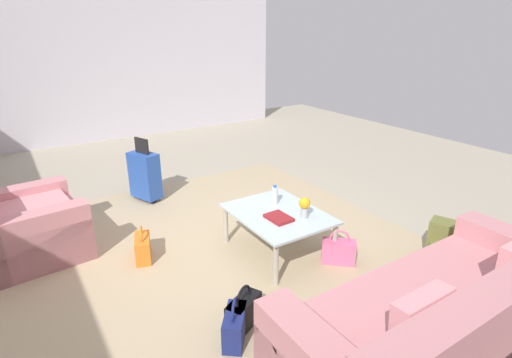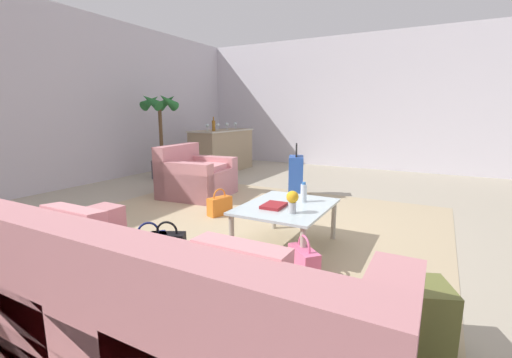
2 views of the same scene
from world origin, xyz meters
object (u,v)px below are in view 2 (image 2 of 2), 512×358
Objects in this scene: wine_bottle_amber at (214,125)px; handbag_navy at (149,246)px; coffee_table at (286,210)px; bar_console at (222,150)px; flower_vase at (292,200)px; wine_glass_leftmost at (208,126)px; handbag_pink at (304,262)px; wine_glass_left_of_centre at (218,125)px; wine_glass_rightmost at (235,124)px; coffee_table_book at (274,206)px; backpack_olive at (427,319)px; armchair at (194,178)px; couch at (166,316)px; water_bottle at (304,193)px; handbag_black at (168,245)px; wine_glass_right_of_centre at (227,125)px; handbag_orange at (220,206)px; potted_palm at (161,136)px; suitcase_blue at (296,175)px.

wine_bottle_amber is 4.43m from handbag_navy.
bar_console is at bearing 41.53° from coffee_table.
wine_glass_leftmost reaches higher than flower_vase.
coffee_table is 0.67m from handbag_pink.
wine_glass_left_of_centre is 0.78m from wine_glass_rightmost.
wine_glass_leftmost reaches higher than coffee_table_book.
handbag_pink is at bearing 61.02° from backpack_olive.
armchair is at bearing -150.99° from wine_glass_leftmost.
couch is 15.07× the size of wine_glass_leftmost.
water_bottle is at bearing -31.56° from coffee_table_book.
wine_glass_right_of_centre is at bearing 26.66° from handbag_black.
flower_vase reaches higher than handbag_black.
handbag_navy is 1.46m from handbag_orange.
wine_glass_left_of_centre reaches higher than flower_vase.
handbag_orange is (-3.09, -1.89, -0.92)m from wine_glass_right_of_centre.
coffee_table is at bearing -48.80° from handbag_black.
armchair reaches higher than coffee_table_book.
wine_glass_leftmost reaches higher than coffee_table.
handbag_navy is 4.14m from potted_palm.
flower_vase is at bearing -142.91° from wine_glass_rightmost.
armchair is 7.00× the size of wine_glass_right_of_centre.
potted_palm is (2.70, 4.07, 0.73)m from handbag_pink.
wine_bottle_amber is at bearing -173.15° from wine_glass_rightmost.
coffee_table is at bearing -137.05° from wine_glass_left_of_centre.
wine_glass_rightmost reaches higher than handbag_navy.
wine_glass_rightmost is 1.98m from potted_palm.
couch reaches higher than handbag_navy.
bar_console is (2.21, 0.93, 0.19)m from armchair.
wine_glass_right_of_centre is (3.91, 3.24, 0.48)m from flower_vase.
water_bottle reaches higher than coffee_table_book.
wine_glass_rightmost reaches higher than flower_vase.
wine_glass_right_of_centre is at bearing 54.67° from suitcase_blue.
suitcase_blue reaches higher than water_bottle.
suitcase_blue is at bearing -19.71° from handbag_orange.
coffee_table_book is 0.15× the size of potted_palm.
wine_glass_left_of_centre is 1.00× the size of wine_glass_rightmost.
wine_glass_leftmost is at bearing -178.58° from wine_glass_right_of_centre.
handbag_pink is (-3.80, -3.45, -0.92)m from wine_glass_left_of_centre.
wine_glass_leftmost is at bearing 45.74° from flower_vase.
bar_console reaches higher than armchair.
suitcase_blue is at bearing -113.78° from wine_bottle_amber.
handbag_black is at bearing -165.71° from handbag_orange.
wine_glass_right_of_centre reaches higher than water_bottle.
wine_glass_rightmost is at bearing 37.09° from flower_vase.
potted_palm reaches higher than bar_console.
handbag_orange is (-2.40, -1.77, -0.93)m from wine_bottle_amber.
wine_glass_left_of_centre is 0.43× the size of handbag_navy.
water_bottle reaches higher than handbag_black.
wine_glass_right_of_centre is 1.00× the size of wine_glass_rightmost.
wine_glass_rightmost is (4.30, 3.25, 0.48)m from flower_vase.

